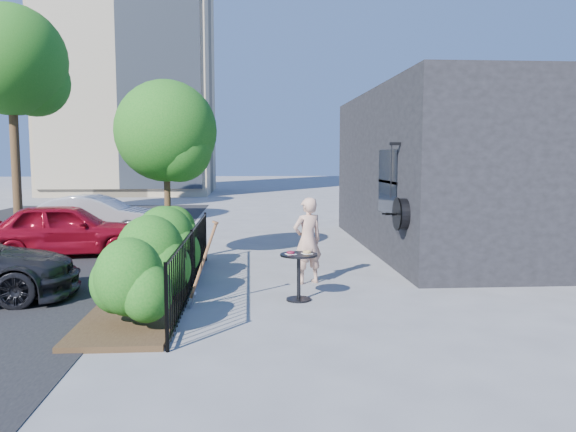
{
  "coord_description": "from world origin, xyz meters",
  "views": [
    {
      "loc": [
        -0.5,
        -9.63,
        2.34
      ],
      "look_at": [
        0.24,
        1.15,
        1.2
      ],
      "focal_mm": 35.0,
      "sensor_mm": 36.0,
      "label": 1
    }
  ],
  "objects": [
    {
      "name": "woman",
      "position": [
        0.56,
        0.58,
        0.8
      ],
      "size": [
        0.69,
        0.58,
        1.6
      ],
      "primitive_type": "imported",
      "rotation": [
        0.0,
        0.0,
        3.54
      ],
      "color": "#D6A38B",
      "rests_on": "ground"
    },
    {
      "name": "street_tree_far",
      "position": [
        -9.94,
        13.96,
        5.92
      ],
      "size": [
        4.4,
        4.4,
        8.28
      ],
      "color": "#3F2B19",
      "rests_on": "ground"
    },
    {
      "name": "patio_tree",
      "position": [
        -2.24,
        2.76,
        2.76
      ],
      "size": [
        2.2,
        2.2,
        3.94
      ],
      "color": "#3F2B19",
      "rests_on": "ground"
    },
    {
      "name": "ground",
      "position": [
        0.0,
        0.0,
        0.0
      ],
      "size": [
        120.0,
        120.0,
        0.0
      ],
      "primitive_type": "plane",
      "color": "gray",
      "rests_on": "ground"
    },
    {
      "name": "car_red",
      "position": [
        -4.84,
        3.86,
        0.64
      ],
      "size": [
        3.92,
        2.04,
        1.27
      ],
      "primitive_type": "imported",
      "rotation": [
        0.0,
        0.0,
        1.72
      ],
      "color": "maroon",
      "rests_on": "ground"
    },
    {
      "name": "cafe_table",
      "position": [
        0.29,
        -0.67,
        0.53
      ],
      "size": [
        0.61,
        0.61,
        0.82
      ],
      "rotation": [
        0.0,
        0.0,
        0.31
      ],
      "color": "black",
      "rests_on": "ground"
    },
    {
      "name": "shop_building",
      "position": [
        5.5,
        4.5,
        2.0
      ],
      "size": [
        6.22,
        9.0,
        4.0
      ],
      "color": "black",
      "rests_on": "ground"
    },
    {
      "name": "fence",
      "position": [
        -1.5,
        0.0,
        0.56
      ],
      "size": [
        0.05,
        6.05,
        1.1
      ],
      "color": "black",
      "rests_on": "ground"
    },
    {
      "name": "planting_bed",
      "position": [
        -2.2,
        0.0,
        0.04
      ],
      "size": [
        1.3,
        6.0,
        0.08
      ],
      "primitive_type": "cube",
      "color": "#382616",
      "rests_on": "ground"
    },
    {
      "name": "shrubs",
      "position": [
        -2.1,
        0.1,
        0.7
      ],
      "size": [
        1.1,
        5.6,
        1.24
      ],
      "color": "#175F15",
      "rests_on": "ground"
    },
    {
      "name": "car_silver",
      "position": [
        -4.89,
        6.7,
        0.63
      ],
      "size": [
        3.86,
        1.53,
        1.25
      ],
      "primitive_type": "imported",
      "rotation": [
        0.0,
        0.0,
        1.52
      ],
      "color": "#ABABB0",
      "rests_on": "ground"
    },
    {
      "name": "shovel",
      "position": [
        -1.26,
        -0.98,
        0.61
      ],
      "size": [
        0.48,
        0.18,
        1.39
      ],
      "color": "brown",
      "rests_on": "ground"
    }
  ]
}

